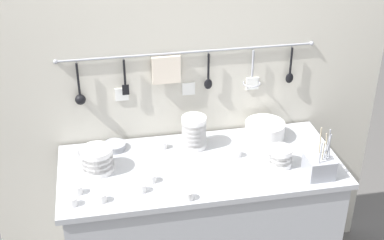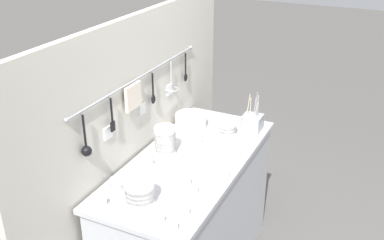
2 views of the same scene
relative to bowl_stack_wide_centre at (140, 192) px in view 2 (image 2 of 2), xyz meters
name	(u,v)px [view 2 (image 2 of 2)]	position (x,y,z in m)	size (l,w,h in m)	color
counter	(190,219)	(0.52, -0.04, -0.52)	(1.44, 0.64, 0.91)	#ADAFB5
back_wall	(141,151)	(0.51, 0.31, -0.09)	(2.24, 0.11, 1.76)	beige
bowl_stack_wide_centre	(140,192)	(0.00, 0.00, 0.00)	(0.16, 0.16, 0.13)	white
bowl_stack_back_corner	(227,128)	(0.91, -0.13, -0.01)	(0.12, 0.12, 0.10)	white
bowl_stack_short_front	(165,140)	(0.52, 0.13, 0.03)	(0.13, 0.13, 0.18)	white
plate_stack	(191,121)	(0.92, 0.15, -0.02)	(0.22, 0.22, 0.10)	white
steel_mixing_bowl	(120,182)	(0.09, 0.19, -0.05)	(0.12, 0.12, 0.03)	#93969E
cutlery_caddy	(252,122)	(1.07, -0.25, -0.01)	(0.13, 0.13, 0.27)	#93969E
cup_back_left	(187,182)	(0.25, -0.15, -0.04)	(0.05, 0.05, 0.04)	white
cup_edge_near	(199,141)	(0.72, 0.00, -0.04)	(0.05, 0.05, 0.04)	white
cup_by_caddy	(173,227)	(-0.13, -0.26, -0.04)	(0.05, 0.05, 0.04)	white
cup_back_right	(225,175)	(0.40, -0.31, -0.04)	(0.05, 0.05, 0.04)	white
cup_beside_plates	(150,162)	(0.35, 0.15, -0.04)	(0.05, 0.05, 0.04)	white
cup_mid_row	(160,219)	(-0.10, -0.17, -0.04)	(0.05, 0.05, 0.04)	white
cup_front_left	(185,211)	(0.01, -0.26, -0.04)	(0.05, 0.05, 0.04)	white
cup_centre	(103,201)	(-0.10, 0.16, -0.04)	(0.05, 0.05, 0.04)	white
cup_edge_far	(194,190)	(0.19, -0.22, -0.04)	(0.05, 0.05, 0.04)	white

